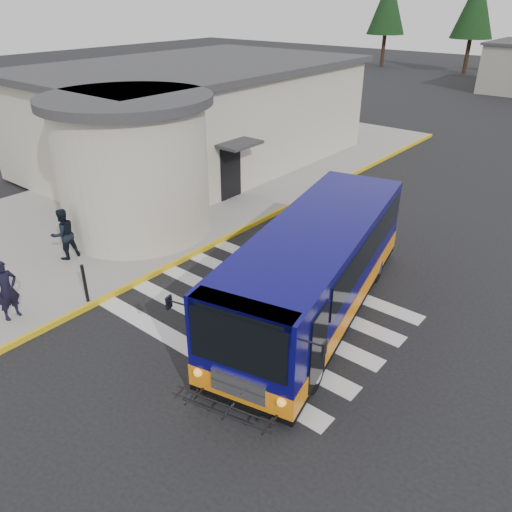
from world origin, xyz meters
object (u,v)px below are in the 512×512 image
Objects in this scene: pedestrian_a at (7,290)px; pedestrian_b at (64,234)px; bollard at (85,283)px; transit_bus at (315,273)px.

pedestrian_a is 3.44m from pedestrian_b.
pedestrian_a is 1.45× the size of bollard.
bollard is at bearing -29.92° from pedestrian_a.
pedestrian_a is at bearing -117.09° from bollard.
transit_bus reaches higher than pedestrian_b.
transit_bus is at bearing 36.07° from bollard.
transit_bus is 6.39m from bollard.
pedestrian_b is 1.47× the size of bollard.
pedestrian_b reaches higher than pedestrian_a.
pedestrian_a is at bearing -150.32° from transit_bus.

